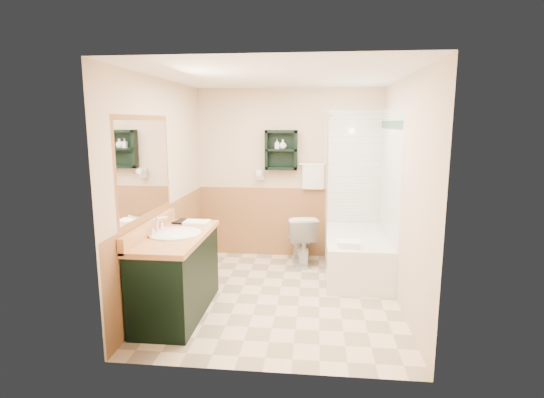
{
  "coord_description": "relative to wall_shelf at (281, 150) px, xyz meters",
  "views": [
    {
      "loc": [
        0.39,
        -4.51,
        1.93
      ],
      "look_at": [
        -0.1,
        0.2,
        1.07
      ],
      "focal_mm": 28.0,
      "sensor_mm": 36.0,
      "label": 1
    }
  ],
  "objects": [
    {
      "name": "tile_accent",
      "position": [
        1.37,
        -0.66,
        0.35
      ],
      "size": [
        1.5,
        1.5,
        0.1
      ],
      "primitive_type": null,
      "color": "#154B33",
      "rests_on": "right_wall"
    },
    {
      "name": "right_wall",
      "position": [
        1.42,
        -1.41,
        -0.35
      ],
      "size": [
        0.04,
        3.0,
        2.4
      ],
      "primitive_type": "cube",
      "color": "beige",
      "rests_on": "ground"
    },
    {
      "name": "curtain_rod",
      "position": [
        0.63,
        -0.66,
        0.45
      ],
      "size": [
        0.03,
        1.6,
        0.03
      ],
      "primitive_type": "cylinder",
      "rotation": [
        1.57,
        0.0,
        0.0
      ],
      "color": "silver",
      "rests_on": "back_wall"
    },
    {
      "name": "vanity_book",
      "position": [
        -1.06,
        -1.43,
        -0.6
      ],
      "size": [
        0.17,
        0.05,
        0.23
      ],
      "primitive_type": "imported",
      "rotation": [
        0.0,
        0.0,
        -0.17
      ],
      "color": "black",
      "rests_on": "vanity"
    },
    {
      "name": "soap_bottle_a",
      "position": [
        -0.06,
        -0.01,
        0.05
      ],
      "size": [
        0.07,
        0.14,
        0.06
      ],
      "primitive_type": "imported",
      "rotation": [
        0.0,
        0.0,
        0.07
      ],
      "color": "white",
      "rests_on": "wall_shelf"
    },
    {
      "name": "shower_curtain",
      "position": [
        0.63,
        -0.48,
        -0.4
      ],
      "size": [
        1.05,
        1.05,
        1.7
      ],
      "primitive_type": null,
      "color": "beige",
      "rests_on": "curtain_rod"
    },
    {
      "name": "wainscot_left",
      "position": [
        -1.19,
        -1.41,
        -1.05
      ],
      "size": [
        2.98,
        2.98,
        1.0
      ],
      "primitive_type": null,
      "color": "#B17C47",
      "rests_on": "left_wall"
    },
    {
      "name": "left_wall",
      "position": [
        -1.22,
        -1.41,
        -0.35
      ],
      "size": [
        0.04,
        3.0,
        2.4
      ],
      "primitive_type": "cube",
      "color": "beige",
      "rests_on": "ground"
    },
    {
      "name": "wall_shelf",
      "position": [
        0.0,
        0.0,
        0.0
      ],
      "size": [
        0.45,
        0.15,
        0.55
      ],
      "primitive_type": "cube",
      "color": "black",
      "rests_on": "back_wall"
    },
    {
      "name": "tile_right",
      "position": [
        1.38,
        -0.66,
        -0.5
      ],
      "size": [
        1.5,
        1.5,
        2.1
      ],
      "primitive_type": null,
      "color": "white",
      "rests_on": "right_wall"
    },
    {
      "name": "toilet",
      "position": [
        0.3,
        -0.25,
        -1.21
      ],
      "size": [
        0.51,
        0.76,
        0.69
      ],
      "primitive_type": "imported",
      "rotation": [
        0.0,
        0.0,
        3.31
      ],
      "color": "white",
      "rests_on": "ground"
    },
    {
      "name": "tile_back",
      "position": [
        1.13,
        0.07,
        -0.5
      ],
      "size": [
        0.95,
        0.95,
        2.1
      ],
      "primitive_type": null,
      "color": "white",
      "rests_on": "back_wall"
    },
    {
      "name": "counter_towel",
      "position": [
        -0.79,
        -1.53,
        -0.7
      ],
      "size": [
        0.26,
        0.21,
        0.04
      ],
      "primitive_type": "cube",
      "color": "white",
      "rests_on": "vanity"
    },
    {
      "name": "bathtub",
      "position": [
        1.03,
        -0.62,
        -1.29
      ],
      "size": [
        0.78,
        1.5,
        0.52
      ],
      "primitive_type": "cube",
      "color": "white",
      "rests_on": "ground"
    },
    {
      "name": "tub_towel",
      "position": [
        0.87,
        -1.16,
        -0.99
      ],
      "size": [
        0.25,
        0.21,
        0.07
      ],
      "primitive_type": "cube",
      "color": "white",
      "rests_on": "bathtub"
    },
    {
      "name": "wainscot_back",
      "position": [
        0.1,
        0.08,
        -1.05
      ],
      "size": [
        2.58,
        2.58,
        1.0
      ],
      "primitive_type": null,
      "color": "#B17C47",
      "rests_on": "back_wall"
    },
    {
      "name": "back_wall",
      "position": [
        0.1,
        0.11,
        -0.35
      ],
      "size": [
        2.6,
        0.04,
        2.4
      ],
      "primitive_type": "cube",
      "color": "beige",
      "rests_on": "ground"
    },
    {
      "name": "floor",
      "position": [
        0.1,
        -1.41,
        -1.55
      ],
      "size": [
        3.0,
        3.0,
        0.0
      ],
      "primitive_type": "plane",
      "color": "beige",
      "rests_on": "ground"
    },
    {
      "name": "hair_dryer",
      "position": [
        -0.3,
        0.02,
        -0.35
      ],
      "size": [
        0.1,
        0.24,
        0.18
      ],
      "primitive_type": null,
      "color": "silver",
      "rests_on": "back_wall"
    },
    {
      "name": "towel_bar",
      "position": [
        0.45,
        0.04,
        -0.2
      ],
      "size": [
        0.4,
        0.06,
        0.4
      ],
      "primitive_type": null,
      "color": "white",
      "rests_on": "back_wall"
    },
    {
      "name": "soap_bottle_b",
      "position": [
        0.02,
        -0.01,
        0.07
      ],
      "size": [
        0.14,
        0.16,
        0.1
      ],
      "primitive_type": "imported",
      "rotation": [
        0.0,
        0.0,
        0.38
      ],
      "color": "white",
      "rests_on": "wall_shelf"
    },
    {
      "name": "mirror_glass",
      "position": [
        -1.17,
        -1.96,
        -0.05
      ],
      "size": [
        1.2,
        1.2,
        0.9
      ],
      "primitive_type": null,
      "color": "white",
      "rests_on": "left_wall"
    },
    {
      "name": "mirror_frame",
      "position": [
        -1.17,
        -1.96,
        -0.05
      ],
      "size": [
        1.3,
        1.3,
        1.0
      ],
      "primitive_type": null,
      "color": "brown",
      "rests_on": "left_wall"
    },
    {
      "name": "vanity",
      "position": [
        -0.89,
        -1.95,
        -1.13
      ],
      "size": [
        0.59,
        1.31,
        0.83
      ],
      "primitive_type": "cube",
      "color": "black",
      "rests_on": "ground"
    },
    {
      "name": "ceiling",
      "position": [
        0.1,
        -1.41,
        0.87
      ],
      "size": [
        2.6,
        3.0,
        0.04
      ],
      "primitive_type": "cube",
      "color": "white",
      "rests_on": "back_wall"
    }
  ]
}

